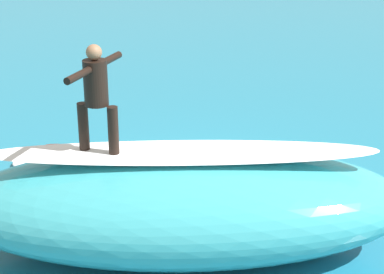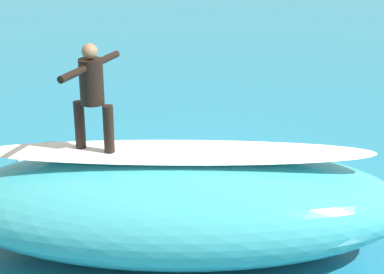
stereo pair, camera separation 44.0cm
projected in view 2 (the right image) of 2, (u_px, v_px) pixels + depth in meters
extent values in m
plane|color=teal|center=(198.00, 190.00, 12.35)|extent=(120.00, 120.00, 0.00)
ellipsoid|color=teal|center=(178.00, 204.00, 10.00)|extent=(7.35, 3.79, 1.65)
ellipsoid|color=white|center=(177.00, 152.00, 9.68)|extent=(6.05, 1.83, 0.08)
ellipsoid|color=#E0563D|center=(96.00, 152.00, 9.70)|extent=(1.99, 0.89, 0.06)
cylinder|color=black|center=(80.00, 125.00, 9.65)|extent=(0.16, 0.16, 0.74)
cylinder|color=black|center=(109.00, 130.00, 9.47)|extent=(0.16, 0.16, 0.74)
cylinder|color=black|center=(91.00, 82.00, 9.30)|extent=(0.42, 0.42, 0.67)
sphere|color=#936B4C|center=(90.00, 51.00, 9.14)|extent=(0.23, 0.23, 0.23)
cylinder|color=black|center=(73.00, 74.00, 8.81)|extent=(0.24, 0.60, 0.11)
cylinder|color=black|center=(107.00, 58.00, 9.63)|extent=(0.24, 0.60, 0.11)
ellipsoid|color=yellow|center=(262.00, 166.00, 13.33)|extent=(2.25, 1.76, 0.07)
cylinder|color=black|center=(263.00, 158.00, 13.27)|extent=(0.77, 0.64, 0.26)
sphere|color=tan|center=(282.00, 152.00, 13.43)|extent=(0.19, 0.19, 0.19)
cylinder|color=black|center=(235.00, 169.00, 12.96)|extent=(0.58, 0.45, 0.12)
cylinder|color=black|center=(231.00, 166.00, 13.09)|extent=(0.58, 0.45, 0.12)
ellipsoid|color=white|center=(37.00, 159.00, 13.54)|extent=(0.99, 0.94, 0.15)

